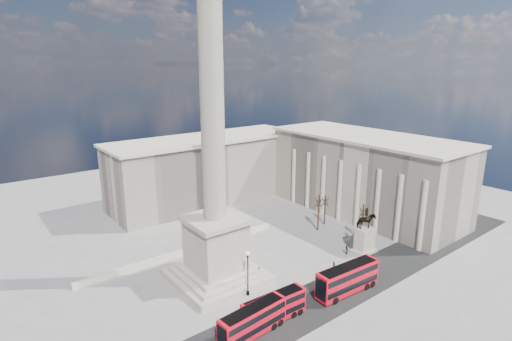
{
  "coord_description": "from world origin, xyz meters",
  "views": [
    {
      "loc": [
        -31.48,
        -46.01,
        34.43
      ],
      "look_at": [
        4.68,
        0.4,
        18.75
      ],
      "focal_mm": 28.0,
      "sensor_mm": 36.0,
      "label": 1
    }
  ],
  "objects": [
    {
      "name": "pedestrian_crossing",
      "position": [
        5.69,
        0.89,
        0.9
      ],
      "size": [
        0.54,
        1.1,
        1.81
      ],
      "primitive_type": "imported",
      "rotation": [
        0.0,
        0.0,
        1.67
      ],
      "color": "black",
      "rests_on": "ground"
    },
    {
      "name": "bare_tree_mid",
      "position": [
        31.42,
        9.94,
        5.51
      ],
      "size": [
        1.84,
        1.84,
        6.99
      ],
      "rotation": [
        0.0,
        0.0,
        0.43
      ],
      "color": "#332319",
      "rests_on": "ground"
    },
    {
      "name": "pedestrian_standing",
      "position": [
        23.75,
        -2.59,
        0.84
      ],
      "size": [
        1.01,
        0.93,
        1.69
      ],
      "primitive_type": "imported",
      "rotation": [
        0.0,
        0.0,
        3.59
      ],
      "color": "black",
      "rests_on": "ground"
    },
    {
      "name": "pedestrian_walking",
      "position": [
        17.12,
        -5.41,
        0.88
      ],
      "size": [
        0.66,
        0.45,
        1.77
      ],
      "primitive_type": "imported",
      "rotation": [
        0.0,
        0.0,
        0.04
      ],
      "color": "black",
      "rests_on": "ground"
    },
    {
      "name": "building_northeast",
      "position": [
        20.0,
        40.0,
        8.32
      ],
      "size": [
        51.0,
        17.0,
        16.6
      ],
      "color": "beige",
      "rests_on": "ground"
    },
    {
      "name": "bare_tree_far",
      "position": [
        27.84,
        8.54,
        6.53
      ],
      "size": [
        2.03,
        2.03,
        8.28
      ],
      "rotation": [
        0.0,
        0.0,
        0.21
      ],
      "color": "#332319",
      "rests_on": "ground"
    },
    {
      "name": "nelsons_column",
      "position": [
        0.0,
        5.0,
        12.92
      ],
      "size": [
        14.0,
        14.0,
        49.85
      ],
      "color": "#BEAF9E",
      "rests_on": "ground"
    },
    {
      "name": "ground",
      "position": [
        0.0,
        0.0,
        0.0
      ],
      "size": [
        180.0,
        180.0,
        0.0
      ],
      "primitive_type": "plane",
      "color": "gray",
      "rests_on": "ground"
    },
    {
      "name": "bare_tree_near",
      "position": [
        30.55,
        -0.8,
        6.51
      ],
      "size": [
        1.89,
        1.89,
        8.26
      ],
      "rotation": [
        0.0,
        0.0,
        0.02
      ],
      "color": "#332319",
      "rests_on": "ground"
    },
    {
      "name": "red_bus_b",
      "position": [
        0.05,
        -9.63,
        2.07
      ],
      "size": [
        9.83,
        2.72,
        3.95
      ],
      "rotation": [
        0.0,
        0.0,
        -0.05
      ],
      "color": "red",
      "rests_on": "ground"
    },
    {
      "name": "balustrade_wall",
      "position": [
        0.0,
        16.0,
        0.55
      ],
      "size": [
        40.0,
        0.6,
        1.1
      ],
      "primitive_type": "cube",
      "color": "beige",
      "rests_on": "ground"
    },
    {
      "name": "building_east",
      "position": [
        45.0,
        10.0,
        9.32
      ],
      "size": [
        19.0,
        46.0,
        18.6
      ],
      "color": "beige",
      "rests_on": "ground"
    },
    {
      "name": "equestrian_statue",
      "position": [
        27.17,
        -4.01,
        3.11
      ],
      "size": [
        4.3,
        3.22,
        8.87
      ],
      "color": "beige",
      "rests_on": "ground"
    },
    {
      "name": "red_bus_a",
      "position": [
        -4.06,
        -10.2,
        2.14
      ],
      "size": [
        10.21,
        3.06,
        4.08
      ],
      "rotation": [
        0.0,
        0.0,
        0.07
      ],
      "color": "red",
      "rests_on": "ground"
    },
    {
      "name": "red_bus_c",
      "position": [
        13.67,
        -11.18,
        2.4
      ],
      "size": [
        11.43,
        3.29,
        4.58
      ],
      "rotation": [
        0.0,
        0.0,
        -0.06
      ],
      "color": "red",
      "rests_on": "ground"
    },
    {
      "name": "victorian_lamp",
      "position": [
        1.07,
        -2.21,
        4.33
      ],
      "size": [
        0.63,
        0.63,
        7.35
      ],
      "rotation": [
        0.0,
        0.0,
        0.01
      ],
      "color": "black",
      "rests_on": "ground"
    },
    {
      "name": "asphalt_road",
      "position": [
        5.0,
        -10.0,
        0.0
      ],
      "size": [
        120.0,
        9.0,
        0.01
      ],
      "primitive_type": "cube",
      "color": "#252525",
      "rests_on": "ground"
    }
  ]
}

